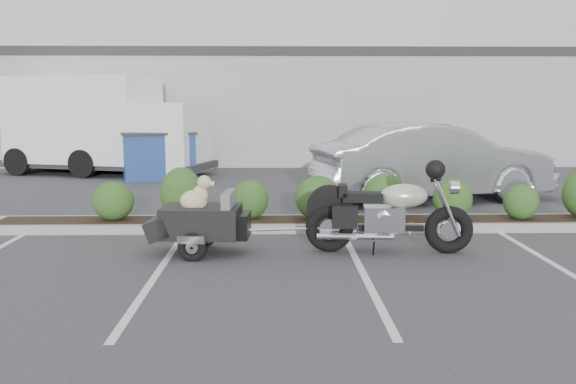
{
  "coord_description": "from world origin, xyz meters",
  "views": [
    {
      "loc": [
        0.05,
        -8.4,
        2.25
      ],
      "look_at": [
        0.26,
        1.52,
        0.75
      ],
      "focal_mm": 38.0,
      "sensor_mm": 36.0,
      "label": 1
    }
  ],
  "objects_px": {
    "sedan": "(432,162)",
    "delivery_truck": "(105,128)",
    "dumpster": "(158,155)",
    "pet_trailer": "(200,220)",
    "motorcycle": "(389,215)"
  },
  "relations": [
    {
      "from": "pet_trailer",
      "to": "sedan",
      "type": "xyz_separation_m",
      "value": [
        4.65,
        4.78,
        0.38
      ]
    },
    {
      "from": "dumpster",
      "to": "delivery_truck",
      "type": "height_order",
      "value": "delivery_truck"
    },
    {
      "from": "motorcycle",
      "to": "delivery_truck",
      "type": "distance_m",
      "value": 12.1
    },
    {
      "from": "motorcycle",
      "to": "sedan",
      "type": "xyz_separation_m",
      "value": [
        1.87,
        4.81,
        0.31
      ]
    },
    {
      "from": "sedan",
      "to": "dumpster",
      "type": "xyz_separation_m",
      "value": [
        -6.92,
        3.97,
        -0.19
      ]
    },
    {
      "from": "sedan",
      "to": "delivery_truck",
      "type": "xyz_separation_m",
      "value": [
        -8.73,
        5.12,
        0.55
      ]
    },
    {
      "from": "pet_trailer",
      "to": "delivery_truck",
      "type": "relative_size",
      "value": 0.29
    },
    {
      "from": "pet_trailer",
      "to": "dumpster",
      "type": "height_order",
      "value": "dumpster"
    },
    {
      "from": "dumpster",
      "to": "delivery_truck",
      "type": "xyz_separation_m",
      "value": [
        -1.81,
        1.15,
        0.74
      ]
    },
    {
      "from": "delivery_truck",
      "to": "pet_trailer",
      "type": "bearing_deg",
      "value": -51.2
    },
    {
      "from": "motorcycle",
      "to": "sedan",
      "type": "relative_size",
      "value": 0.47
    },
    {
      "from": "delivery_truck",
      "to": "sedan",
      "type": "bearing_deg",
      "value": -13.97
    },
    {
      "from": "sedan",
      "to": "delivery_truck",
      "type": "distance_m",
      "value": 10.13
    },
    {
      "from": "motorcycle",
      "to": "dumpster",
      "type": "distance_m",
      "value": 10.12
    },
    {
      "from": "motorcycle",
      "to": "dumpster",
      "type": "xyz_separation_m",
      "value": [
        -5.05,
        8.77,
        0.12
      ]
    }
  ]
}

